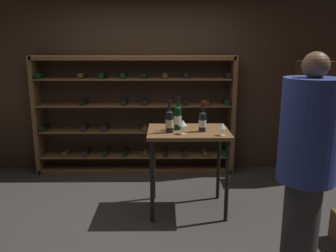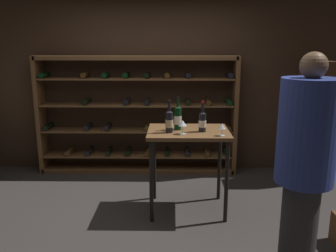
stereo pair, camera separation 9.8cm
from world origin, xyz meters
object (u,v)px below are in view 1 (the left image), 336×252
object	(u,v)px
wine_rack	(137,116)
wine_bottle_black_capsule	(178,118)
wine_glass_stemmed_center	(222,126)
tasting_table	(188,141)
display_cabinet	(311,121)
wine_glass_stemmed_left	(183,124)
person_guest_blue_shirt	(307,155)
wine_bottle_gold_foil	(170,121)
wine_bottle_green_slim	(202,121)

from	to	relation	value
wine_rack	wine_bottle_black_capsule	distance (m)	1.39
wine_bottle_black_capsule	wine_glass_stemmed_center	distance (m)	0.53
tasting_table	wine_glass_stemmed_center	bearing A→B (deg)	-34.78
display_cabinet	wine_glass_stemmed_left	world-z (taller)	display_cabinet
tasting_table	wine_glass_stemmed_center	xyz separation A→B (m)	(0.34, -0.24, 0.22)
person_guest_blue_shirt	wine_bottle_gold_foil	xyz separation A→B (m)	(-1.11, 0.96, 0.08)
person_guest_blue_shirt	wine_bottle_green_slim	size ratio (longest dim) A/B	5.40
tasting_table	display_cabinet	distance (m)	2.10
wine_bottle_black_capsule	wine_glass_stemmed_left	bearing A→B (deg)	-76.80
person_guest_blue_shirt	display_cabinet	size ratio (longest dim) A/B	1.10
wine_bottle_black_capsule	wine_glass_stemmed_center	xyz separation A→B (m)	(0.46, -0.27, -0.04)
display_cabinet	wine_glass_stemmed_center	xyz separation A→B (m)	(-1.49, -1.27, 0.22)
wine_glass_stemmed_left	wine_glass_stemmed_center	bearing A→B (deg)	-8.88
wine_bottle_green_slim	wine_bottle_gold_foil	world-z (taller)	wine_bottle_gold_foil
wine_bottle_green_slim	display_cabinet	bearing A→B (deg)	33.15
wine_bottle_gold_foil	wine_bottle_green_slim	bearing A→B (deg)	6.86
wine_bottle_green_slim	wine_bottle_gold_foil	bearing A→B (deg)	-173.14
display_cabinet	wine_bottle_black_capsule	world-z (taller)	display_cabinet
wine_bottle_green_slim	wine_bottle_black_capsule	bearing A→B (deg)	161.73
display_cabinet	wine_bottle_green_slim	size ratio (longest dim) A/B	4.93
display_cabinet	wine_bottle_gold_foil	bearing A→B (deg)	-150.81
display_cabinet	wine_glass_stemmed_center	world-z (taller)	display_cabinet
wine_bottle_green_slim	wine_glass_stemmed_left	world-z (taller)	wine_bottle_green_slim
wine_glass_stemmed_left	wine_bottle_gold_foil	bearing A→B (deg)	153.36
tasting_table	display_cabinet	size ratio (longest dim) A/B	0.57
wine_bottle_black_capsule	wine_bottle_gold_foil	bearing A→B (deg)	-125.39
wine_rack	display_cabinet	distance (m)	2.51
wine_glass_stemmed_left	tasting_table	bearing A→B (deg)	67.61
wine_glass_stemmed_left	wine_glass_stemmed_center	xyz separation A→B (m)	(0.41, -0.06, -0.02)
wine_bottle_gold_foil	wine_glass_stemmed_left	size ratio (longest dim) A/B	2.31
wine_bottle_gold_foil	wine_glass_stemmed_center	bearing A→B (deg)	-13.74
wine_rack	person_guest_blue_shirt	xyz separation A→B (m)	(1.57, -2.34, 0.15)
wine_rack	tasting_table	world-z (taller)	wine_rack
wine_rack	wine_bottle_gold_foil	size ratio (longest dim) A/B	8.37
wine_bottle_green_slim	wine_glass_stemmed_center	distance (m)	0.26
wine_rack	person_guest_blue_shirt	distance (m)	2.83
wine_bottle_gold_foil	wine_glass_stemmed_center	distance (m)	0.57
wine_rack	wine_bottle_green_slim	xyz separation A→B (m)	(0.83, -1.34, 0.21)
wine_glass_stemmed_center	wine_bottle_black_capsule	bearing A→B (deg)	149.81
person_guest_blue_shirt	wine_bottle_black_capsule	xyz separation A→B (m)	(-1.02, 1.09, 0.09)
wine_bottle_black_capsule	tasting_table	bearing A→B (deg)	-14.45
tasting_table	wine_bottle_green_slim	world-z (taller)	wine_bottle_green_slim
wine_rack	person_guest_blue_shirt	world-z (taller)	person_guest_blue_shirt
tasting_table	wine_glass_stemmed_center	distance (m)	0.47
wine_bottle_green_slim	wine_glass_stemmed_left	size ratio (longest dim) A/B	2.23
wine_bottle_gold_foil	wine_glass_stemmed_left	bearing A→B (deg)	-26.64
person_guest_blue_shirt	wine_bottle_gold_foil	bearing A→B (deg)	145.29
tasting_table	person_guest_blue_shirt	distance (m)	1.40
person_guest_blue_shirt	wine_bottle_gold_foil	distance (m)	1.47
tasting_table	person_guest_blue_shirt	world-z (taller)	person_guest_blue_shirt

